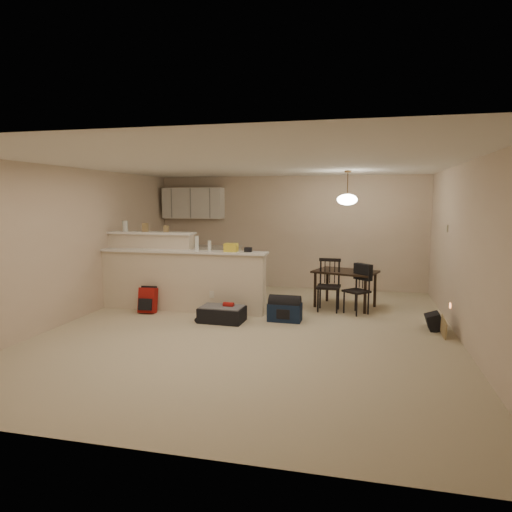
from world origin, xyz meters
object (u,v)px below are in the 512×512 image
(dining_chair_far, at_px, (356,290))
(suitcase, at_px, (222,314))
(dining_chair_near, at_px, (329,285))
(pendant_lamp, at_px, (347,199))
(dining_table, at_px, (345,275))
(navy_duffel, at_px, (285,312))
(red_backpack, at_px, (148,300))
(black_daypack, at_px, (434,322))

(dining_chair_far, distance_m, suitcase, 2.38)
(dining_chair_near, bearing_deg, pendant_lamp, 54.91)
(dining_table, height_order, navy_duffel, dining_table)
(suitcase, bearing_deg, dining_chair_far, 28.35)
(suitcase, distance_m, navy_duffel, 1.03)
(pendant_lamp, bearing_deg, navy_duffel, -126.90)
(suitcase, xyz_separation_m, red_backpack, (-1.45, 0.28, 0.10))
(dining_table, xyz_separation_m, red_backpack, (-3.36, -1.22, -0.38))
(dining_table, bearing_deg, black_daypack, -23.45)
(black_daypack, bearing_deg, pendant_lamp, 47.89)
(dining_chair_far, bearing_deg, pendant_lamp, 157.44)
(dining_chair_near, relative_size, red_backpack, 2.11)
(dining_chair_near, bearing_deg, dining_table, 54.91)
(dining_chair_far, relative_size, red_backpack, 1.93)
(dining_chair_near, distance_m, red_backpack, 3.21)
(dining_chair_near, relative_size, black_daypack, 3.20)
(dining_table, distance_m, dining_chair_near, 0.48)
(dining_table, relative_size, dining_chair_near, 1.35)
(red_backpack, bearing_deg, pendant_lamp, 16.23)
(pendant_lamp, xyz_separation_m, navy_duffel, (-0.92, -1.22, -1.84))
(navy_duffel, bearing_deg, red_backpack, -178.89)
(red_backpack, bearing_deg, black_daypack, -3.77)
(dining_chair_far, bearing_deg, suitcase, -110.90)
(suitcase, bearing_deg, pendant_lamp, 40.50)
(dining_chair_near, relative_size, suitcase, 1.31)
(red_backpack, bearing_deg, dining_chair_near, 11.72)
(dining_table, distance_m, red_backpack, 3.59)
(pendant_lamp, xyz_separation_m, suitcase, (-1.91, -1.50, -1.87))
(dining_chair_near, bearing_deg, suitcase, -143.42)
(dining_table, distance_m, suitcase, 2.47)
(dining_table, bearing_deg, suitcase, -123.88)
(pendant_lamp, bearing_deg, black_daypack, -41.36)
(dining_table, bearing_deg, dining_chair_near, -108.97)
(dining_table, bearing_deg, red_backpack, -142.09)
(dining_chair_far, height_order, red_backpack, dining_chair_far)
(dining_chair_near, bearing_deg, red_backpack, -162.73)
(pendant_lamp, bearing_deg, suitcase, -141.79)
(navy_duffel, bearing_deg, dining_chair_far, 34.96)
(dining_chair_near, distance_m, suitcase, 2.01)
(pendant_lamp, relative_size, black_daypack, 2.13)
(pendant_lamp, relative_size, navy_duffel, 1.15)
(navy_duffel, height_order, black_daypack, navy_duffel)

